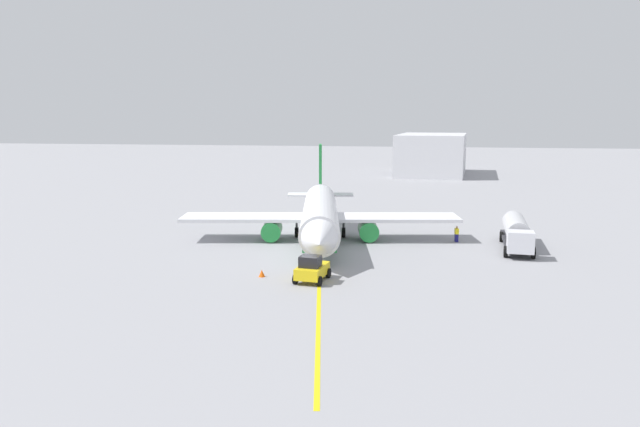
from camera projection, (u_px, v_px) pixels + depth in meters
name	position (u px, v px, depth m)	size (l,w,h in m)	color
ground_plane	(320.00, 241.00, 64.42)	(400.00, 400.00, 0.00)	#939399
airplane	(320.00, 216.00, 64.46)	(31.65, 30.32, 9.74)	white
fuel_tanker	(517.00, 232.00, 60.42)	(11.46, 3.42, 3.15)	#2D2D33
pushback_tug	(312.00, 269.00, 48.64)	(3.82, 2.70, 2.20)	yellow
refueling_worker	(457.00, 234.00, 63.89)	(0.58, 0.46, 1.71)	navy
safety_cone_nose	(262.00, 273.00, 50.09)	(0.54, 0.54, 0.60)	#F2590F
distant_hangar	(432.00, 154.00, 136.77)	(25.44, 16.74, 9.17)	silver
taxi_line_marking	(320.00, 241.00, 64.42)	(75.18, 0.30, 0.01)	yellow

